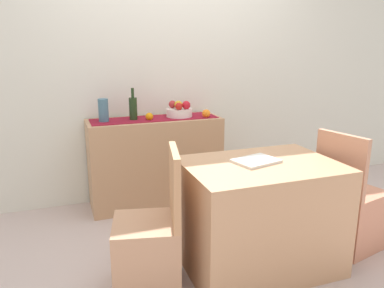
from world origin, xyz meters
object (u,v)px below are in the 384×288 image
(sideboard_console, at_px, (156,162))
(chair_by_corner, at_px, (349,213))
(ceramic_vase, at_px, (103,111))
(dining_table, at_px, (259,215))
(chair_near_window, at_px, (149,249))
(wine_bottle, at_px, (133,108))
(open_book, at_px, (256,161))
(fruit_bowl, at_px, (179,113))

(sideboard_console, xyz_separation_m, chair_by_corner, (1.16, -1.28, -0.15))
(chair_by_corner, bearing_deg, sideboard_console, 132.23)
(ceramic_vase, distance_m, dining_table, 1.63)
(dining_table, height_order, chair_near_window, chair_near_window)
(dining_table, relative_size, chair_by_corner, 1.12)
(wine_bottle, relative_size, chair_by_corner, 0.32)
(wine_bottle, bearing_deg, ceramic_vase, 180.00)
(sideboard_console, xyz_separation_m, dining_table, (0.40, -1.28, -0.05))
(wine_bottle, distance_m, chair_near_window, 1.46)
(dining_table, relative_size, open_book, 3.59)
(open_book, relative_size, chair_near_window, 0.31)
(ceramic_vase, height_order, chair_by_corner, ceramic_vase)
(fruit_bowl, bearing_deg, chair_near_window, -115.58)
(dining_table, bearing_deg, wine_bottle, 114.75)
(open_book, bearing_deg, ceramic_vase, 109.24)
(fruit_bowl, height_order, wine_bottle, wine_bottle)
(dining_table, distance_m, chair_by_corner, 0.77)
(open_book, bearing_deg, dining_table, -71.47)
(wine_bottle, height_order, dining_table, wine_bottle)
(open_book, distance_m, chair_by_corner, 0.93)
(dining_table, xyz_separation_m, chair_by_corner, (0.77, -0.00, -0.10))
(chair_by_corner, bearing_deg, ceramic_vase, 141.64)
(sideboard_console, height_order, chair_by_corner, chair_by_corner)
(wine_bottle, bearing_deg, chair_near_window, -97.93)
(chair_near_window, bearing_deg, open_book, 2.91)
(sideboard_console, distance_m, open_book, 1.34)
(chair_near_window, height_order, chair_by_corner, same)
(fruit_bowl, bearing_deg, wine_bottle, -180.00)
(ceramic_vase, bearing_deg, fruit_bowl, 0.00)
(wine_bottle, xyz_separation_m, chair_near_window, (-0.18, -1.28, -0.67))
(fruit_bowl, relative_size, chair_near_window, 0.27)
(sideboard_console, height_order, fruit_bowl, fruit_bowl)
(ceramic_vase, relative_size, chair_by_corner, 0.23)
(wine_bottle, relative_size, dining_table, 0.29)
(sideboard_console, relative_size, ceramic_vase, 5.96)
(wine_bottle, height_order, ceramic_vase, wine_bottle)
(sideboard_console, height_order, open_book, sideboard_console)
(fruit_bowl, bearing_deg, open_book, -83.94)
(chair_near_window, xyz_separation_m, chair_by_corner, (1.53, -0.00, 0.00))
(chair_by_corner, bearing_deg, dining_table, 179.71)
(chair_by_corner, bearing_deg, wine_bottle, 136.63)
(dining_table, bearing_deg, chair_near_window, -179.73)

